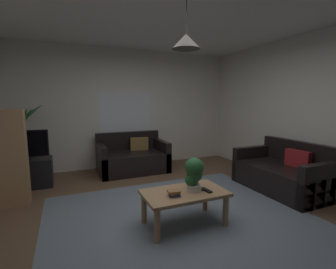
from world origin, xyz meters
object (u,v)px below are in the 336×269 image
object	(u,v)px
remote_on_table_1	(207,190)
coffee_table	(184,197)
potted_plant_on_table	(194,173)
remote_on_table_0	(197,189)
tv_stand	(24,174)
pendant_lamp	(186,41)
book_on_table_1	(174,193)
book_on_table_0	(175,195)
couch_under_window	(133,159)
potted_palm_corner	(23,145)
couch_right_side	(284,174)
tv	(22,145)
book_on_table_2	(174,191)

from	to	relation	value
remote_on_table_1	coffee_table	bearing A→B (deg)	153.86
remote_on_table_1	potted_plant_on_table	xyz separation A→B (m)	(-0.14, 0.08, 0.21)
remote_on_table_0	tv_stand	xyz separation A→B (m)	(-2.16, 2.25, -0.18)
remote_on_table_1	pendant_lamp	xyz separation A→B (m)	(-0.25, 0.10, 1.74)
coffee_table	book_on_table_1	bearing A→B (deg)	-157.16
book_on_table_0	tv_stand	world-z (taller)	tv_stand
coffee_table	remote_on_table_0	world-z (taller)	remote_on_table_0
remote_on_table_0	pendant_lamp	world-z (taller)	pendant_lamp
book_on_table_0	pendant_lamp	world-z (taller)	pendant_lamp
couch_under_window	coffee_table	distance (m)	2.48
book_on_table_0	potted_palm_corner	world-z (taller)	potted_palm_corner
couch_right_side	tv	size ratio (longest dim) A/B	1.80
couch_right_side	remote_on_table_1	bearing A→B (deg)	-76.01
book_on_table_2	remote_on_table_0	size ratio (longest dim) A/B	0.87
coffee_table	tv_stand	distance (m)	3.00
couch_under_window	couch_right_side	world-z (taller)	same
tv_stand	potted_plant_on_table	bearing A→B (deg)	-46.88
potted_palm_corner	pendant_lamp	size ratio (longest dim) A/B	2.60
couch_right_side	book_on_table_0	distance (m)	2.31
tv	potted_palm_corner	size ratio (longest dim) A/B	0.55
remote_on_table_1	book_on_table_2	bearing A→B (deg)	172.41
book_on_table_1	potted_plant_on_table	size ratio (longest dim) A/B	0.27
potted_plant_on_table	couch_under_window	bearing A→B (deg)	92.40
book_on_table_1	potted_plant_on_table	bearing A→B (deg)	11.29
remote_on_table_0	book_on_table_0	bearing A→B (deg)	147.13
couch_under_window	remote_on_table_1	size ratio (longest dim) A/B	8.97
tv	couch_under_window	bearing A→B (deg)	7.39
couch_under_window	potted_palm_corner	distance (m)	2.11
remote_on_table_1	couch_right_side	bearing A→B (deg)	8.84
couch_right_side	remote_on_table_1	xyz separation A→B (m)	(-1.83, -0.46, 0.16)
couch_right_side	tv_stand	distance (m)	4.49
coffee_table	potted_plant_on_table	bearing A→B (deg)	-7.64
book_on_table_2	book_on_table_1	bearing A→B (deg)	38.29
remote_on_table_0	tv_stand	distance (m)	3.13
book_on_table_0	tv	size ratio (longest dim) A/B	0.15
coffee_table	potted_palm_corner	size ratio (longest dim) A/B	0.67
remote_on_table_0	potted_palm_corner	distance (m)	3.53
coffee_table	book_on_table_2	xyz separation A→B (m)	(-0.18, -0.08, 0.13)
remote_on_table_1	remote_on_table_0	bearing A→B (deg)	129.40
remote_on_table_0	pendant_lamp	bearing A→B (deg)	132.08
couch_under_window	couch_right_side	bearing A→B (deg)	-45.61
remote_on_table_0	potted_palm_corner	bearing A→B (deg)	84.59
couch_right_side	coffee_table	distance (m)	2.12
potted_plant_on_table	tv	bearing A→B (deg)	133.39
book_on_table_2	tv	size ratio (longest dim) A/B	0.17
potted_palm_corner	tv_stand	bearing A→B (deg)	-83.59
potted_plant_on_table	tv	world-z (taller)	tv
remote_on_table_1	potted_plant_on_table	bearing A→B (deg)	144.00
coffee_table	tv_stand	xyz separation A→B (m)	(-1.99, 2.24, -0.10)
couch_under_window	remote_on_table_0	size ratio (longest dim) A/B	8.97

